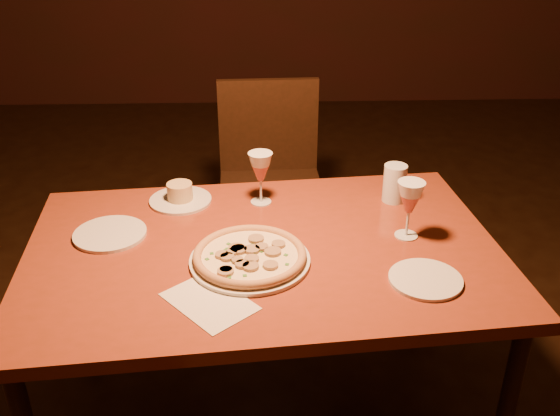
{
  "coord_description": "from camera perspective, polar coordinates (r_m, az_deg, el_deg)",
  "views": [
    {
      "loc": [
        -0.0,
        -1.69,
        1.7
      ],
      "look_at": [
        0.05,
        -0.07,
        0.84
      ],
      "focal_mm": 40.0,
      "sensor_mm": 36.0,
      "label": 1
    }
  ],
  "objects": [
    {
      "name": "floor",
      "position": [
        2.39,
        -1.44,
        -17.42
      ],
      "size": [
        7.0,
        7.0,
        0.0
      ],
      "primitive_type": "plane",
      "color": "black",
      "rests_on": "ground"
    },
    {
      "name": "dining_table",
      "position": [
        1.87,
        -1.52,
        -5.29
      ],
      "size": [
        1.46,
        1.01,
        0.74
      ],
      "rotation": [
        0.0,
        0.0,
        0.09
      ],
      "color": "maroon",
      "rests_on": "floor"
    },
    {
      "name": "chair_far",
      "position": [
        2.79,
        -0.88,
        2.91
      ],
      "size": [
        0.46,
        0.46,
        0.93
      ],
      "rotation": [
        0.0,
        0.0,
        0.04
      ],
      "color": "black",
      "rests_on": "floor"
    },
    {
      "name": "pizza_plate",
      "position": [
        1.76,
        -2.78,
        -4.44
      ],
      "size": [
        0.34,
        0.34,
        0.04
      ],
      "color": "silver",
      "rests_on": "dining_table"
    },
    {
      "name": "ramekin_saucer",
      "position": [
        2.11,
        -9.12,
        1.11
      ],
      "size": [
        0.21,
        0.21,
        0.07
      ],
      "color": "silver",
      "rests_on": "dining_table"
    },
    {
      "name": "wine_glass_far",
      "position": [
        2.05,
        -1.78,
        2.74
      ],
      "size": [
        0.08,
        0.08,
        0.18
      ],
      "primitive_type": null,
      "color": "#B2514A",
      "rests_on": "dining_table"
    },
    {
      "name": "wine_glass_right",
      "position": [
        1.89,
        11.7,
        -0.14
      ],
      "size": [
        0.08,
        0.08,
        0.18
      ],
      "primitive_type": null,
      "color": "#B2514A",
      "rests_on": "dining_table"
    },
    {
      "name": "water_tumbler",
      "position": [
        2.11,
        10.43,
        2.24
      ],
      "size": [
        0.08,
        0.08,
        0.13
      ],
      "primitive_type": "cylinder",
      "color": "silver",
      "rests_on": "dining_table"
    },
    {
      "name": "side_plate_left",
      "position": [
        1.96,
        -15.28,
        -2.3
      ],
      "size": [
        0.22,
        0.22,
        0.01
      ],
      "primitive_type": "cylinder",
      "color": "silver",
      "rests_on": "dining_table"
    },
    {
      "name": "side_plate_near",
      "position": [
        1.73,
        13.16,
        -6.37
      ],
      "size": [
        0.2,
        0.2,
        0.01
      ],
      "primitive_type": "cylinder",
      "color": "silver",
      "rests_on": "dining_table"
    },
    {
      "name": "menu_card",
      "position": [
        1.62,
        -6.47,
        -8.49
      ],
      "size": [
        0.27,
        0.28,
        0.0
      ],
      "primitive_type": "cube",
      "rotation": [
        0.0,
        0.0,
        0.72
      ],
      "color": "beige",
      "rests_on": "dining_table"
    }
  ]
}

